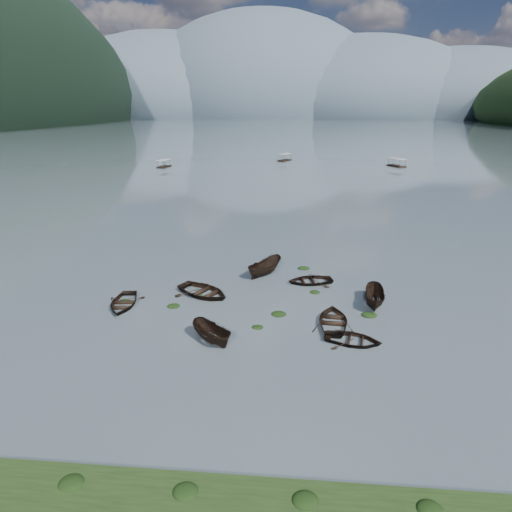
# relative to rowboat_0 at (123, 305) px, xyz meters

# --- Properties ---
(ground_plane) EXTENTS (2400.00, 2400.00, 0.00)m
(ground_plane) POSITION_rel_rowboat_0_xyz_m (10.46, -4.64, 0.00)
(ground_plane) COLOR #4C585F
(haze_mtn_a) EXTENTS (520.00, 520.00, 280.00)m
(haze_mtn_a) POSITION_rel_rowboat_0_xyz_m (-249.54, 895.36, 0.00)
(haze_mtn_a) COLOR #475666
(haze_mtn_a) RESTS_ON ground
(haze_mtn_b) EXTENTS (520.00, 520.00, 340.00)m
(haze_mtn_b) POSITION_rel_rowboat_0_xyz_m (-49.54, 895.36, 0.00)
(haze_mtn_b) COLOR #475666
(haze_mtn_b) RESTS_ON ground
(haze_mtn_c) EXTENTS (520.00, 520.00, 260.00)m
(haze_mtn_c) POSITION_rel_rowboat_0_xyz_m (150.46, 895.36, 0.00)
(haze_mtn_c) COLOR #475666
(haze_mtn_c) RESTS_ON ground
(haze_mtn_d) EXTENTS (520.00, 520.00, 220.00)m
(haze_mtn_d) POSITION_rel_rowboat_0_xyz_m (330.46, 895.36, 0.00)
(haze_mtn_d) COLOR #475666
(haze_mtn_d) RESTS_ON ground
(rowboat_0) EXTENTS (3.55, 4.61, 0.88)m
(rowboat_0) POSITION_rel_rowboat_0_xyz_m (0.00, 0.00, 0.00)
(rowboat_0) COLOR black
(rowboat_0) RESTS_ON ground
(rowboat_2) EXTENTS (3.85, 3.69, 1.50)m
(rowboat_2) POSITION_rel_rowboat_0_xyz_m (8.37, -4.75, 0.00)
(rowboat_2) COLOR black
(rowboat_2) RESTS_ON ground
(rowboat_3) EXTENTS (3.58, 4.78, 0.94)m
(rowboat_3) POSITION_rel_rowboat_0_xyz_m (17.10, -1.60, 0.00)
(rowboat_3) COLOR black
(rowboat_3) RESTS_ON ground
(rowboat_4) EXTENTS (4.46, 3.61, 0.82)m
(rowboat_4) POSITION_rel_rowboat_0_xyz_m (18.18, -4.14, 0.00)
(rowboat_4) COLOR black
(rowboat_4) RESTS_ON ground
(rowboat_5) EXTENTS (2.24, 4.42, 1.63)m
(rowboat_5) POSITION_rel_rowboat_0_xyz_m (20.82, 1.91, 0.00)
(rowboat_5) COLOR black
(rowboat_5) RESTS_ON ground
(rowboat_6) EXTENTS (6.25, 5.74, 1.06)m
(rowboat_6) POSITION_rel_rowboat_0_xyz_m (6.20, 2.54, 0.00)
(rowboat_6) COLOR black
(rowboat_6) RESTS_ON ground
(rowboat_7) EXTENTS (4.73, 3.81, 0.87)m
(rowboat_7) POSITION_rel_rowboat_0_xyz_m (15.67, 5.96, 0.00)
(rowboat_7) COLOR black
(rowboat_7) RESTS_ON ground
(rowboat_8) EXTENTS (4.04, 4.60, 1.73)m
(rowboat_8) POSITION_rel_rowboat_0_xyz_m (11.29, 7.65, 0.00)
(rowboat_8) COLOR black
(rowboat_8) RESTS_ON ground
(weed_clump_0) EXTENTS (0.97, 0.79, 0.21)m
(weed_clump_0) POSITION_rel_rowboat_0_xyz_m (-0.16, 0.70, 0.00)
(weed_clump_0) COLOR black
(weed_clump_0) RESTS_ON ground
(weed_clump_1) EXTENTS (0.87, 0.70, 0.19)m
(weed_clump_1) POSITION_rel_rowboat_0_xyz_m (11.40, -2.67, 0.00)
(weed_clump_1) COLOR black
(weed_clump_1) RESTS_ON ground
(weed_clump_2) EXTENTS (1.21, 0.97, 0.26)m
(weed_clump_2) POSITION_rel_rowboat_0_xyz_m (12.93, -0.54, 0.00)
(weed_clump_2) COLOR black
(weed_clump_2) RESTS_ON ground
(weed_clump_3) EXTENTS (0.93, 0.79, 0.21)m
(weed_clump_3) POSITION_rel_rowboat_0_xyz_m (16.00, 3.80, 0.00)
(weed_clump_3) COLOR black
(weed_clump_3) RESTS_ON ground
(weed_clump_4) EXTENTS (1.23, 0.98, 0.25)m
(weed_clump_4) POSITION_rel_rowboat_0_xyz_m (20.03, -0.12, 0.00)
(weed_clump_4) COLOR black
(weed_clump_4) RESTS_ON ground
(weed_clump_5) EXTENTS (1.07, 0.87, 0.23)m
(weed_clump_5) POSITION_rel_rowboat_0_xyz_m (4.21, 0.15, 0.00)
(weed_clump_5) COLOR black
(weed_clump_5) RESTS_ON ground
(weed_clump_6) EXTENTS (0.83, 0.69, 0.17)m
(weed_clump_6) POSITION_rel_rowboat_0_xyz_m (5.96, 2.10, 0.00)
(weed_clump_6) COLOR black
(weed_clump_6) RESTS_ON ground
(weed_clump_7) EXTENTS (1.21, 0.97, 0.26)m
(weed_clump_7) POSITION_rel_rowboat_0_xyz_m (15.19, 9.41, 0.00)
(weed_clump_7) COLOR black
(weed_clump_7) RESTS_ON ground
(pontoon_left) EXTENTS (3.00, 5.53, 2.01)m
(pontoon_left) POSITION_rel_rowboat_0_xyz_m (-21.93, 83.35, 0.00)
(pontoon_left) COLOR black
(pontoon_left) RESTS_ON ground
(pontoon_centre) EXTENTS (4.70, 5.86, 2.09)m
(pontoon_centre) POSITION_rel_rowboat_0_xyz_m (11.82, 101.44, 0.00)
(pontoon_centre) COLOR black
(pontoon_centre) RESTS_ON ground
(pontoon_right) EXTENTS (4.55, 6.23, 2.20)m
(pontoon_right) POSITION_rel_rowboat_0_xyz_m (44.01, 90.36, 0.00)
(pontoon_right) COLOR black
(pontoon_right) RESTS_ON ground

